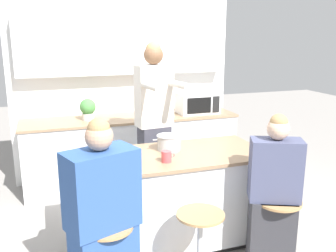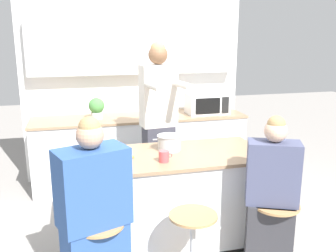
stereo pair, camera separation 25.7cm
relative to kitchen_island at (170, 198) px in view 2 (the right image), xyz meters
name	(u,v)px [view 2 (the right image)]	position (x,y,z in m)	size (l,w,h in m)	color
ground_plane	(170,240)	(0.00, 0.00, -0.45)	(16.00, 16.00, 0.00)	gray
wall_back	(135,67)	(0.00, 1.90, 1.09)	(3.02, 0.22, 2.70)	white
back_counter	(140,149)	(0.00, 1.58, 0.01)	(2.80, 0.68, 0.92)	silver
kitchen_island	(170,198)	(0.00, 0.00, 0.00)	(1.79, 0.83, 0.89)	black
bar_stool_center	(193,247)	(0.00, -0.70, -0.10)	(0.38, 0.38, 0.63)	tan
bar_stool_rightmost	(274,235)	(0.72, -0.69, -0.10)	(0.38, 0.38, 0.63)	tan
person_cooking	(159,128)	(0.05, 0.71, 0.51)	(0.44, 0.63, 1.90)	#383842
person_wrapped_blanket	(94,218)	(-0.74, -0.65, 0.22)	(0.56, 0.44, 1.43)	#2D5193
person_seated_near	(271,204)	(0.69, -0.65, 0.16)	(0.47, 0.39, 1.36)	#333338
cooking_pot	(169,143)	(0.02, 0.13, 0.51)	(0.32, 0.23, 0.15)	#B7BABC
fruit_bowl	(110,163)	(-0.58, -0.23, 0.48)	(0.19, 0.19, 0.08)	#B7BABC
coffee_cup_near	(164,156)	(-0.11, -0.19, 0.49)	(0.12, 0.09, 0.10)	#DB4C51
banana_bunch	(126,156)	(-0.41, -0.01, 0.46)	(0.16, 0.11, 0.05)	yellow
juice_carton	(95,150)	(-0.69, -0.03, 0.54)	(0.08, 0.08, 0.21)	gold
microwave	(207,104)	(0.92, 1.53, 0.60)	(0.55, 0.35, 0.28)	white
potted_plant	(97,108)	(-0.56, 1.58, 0.61)	(0.20, 0.20, 0.27)	beige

